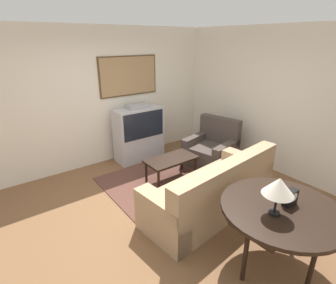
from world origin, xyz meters
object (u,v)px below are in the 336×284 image
Objects in this scene: armchair at (212,150)px; console_table at (281,212)px; table_lamp at (279,187)px; couch at (212,193)px; coffee_table at (171,161)px; mantel_clock at (290,197)px; tv at (139,133)px.

armchair is 2.71m from console_table.
table_lamp reaches higher than console_table.
armchair is at bearing -140.72° from couch.
coffee_table is at bearing 79.83° from table_lamp.
table_lamp is (-0.32, -1.14, 0.77)m from couch.
mantel_clock reaches higher than coffee_table.
tv is at bearing 85.48° from console_table.
tv is at bearing -98.52° from couch.
mantel_clock is (-1.23, -2.33, 0.57)m from armchair.
table_lamp is (-1.51, -2.33, 0.80)m from armchair.
couch is at bearing 87.97° from mantel_clock.
tv is 3.51m from table_lamp.
armchair is 2.89m from table_lamp.
tv reaches higher than mantel_clock.
mantel_clock is at bearing 82.40° from couch.
console_table is at bearing -94.52° from tv.
armchair is 6.14× the size of mantel_clock.
table_lamp is at bearing 68.82° from couch.
tv is 0.55× the size of couch.
console_table is at bearing -42.65° from armchair.
couch is at bearing -92.95° from tv.
couch reaches higher than console_table.
mantel_clock reaches higher than couch.
couch is 1.12m from coffee_table.
console_table is at bearing 76.77° from couch.
couch is 1.21m from console_table.
console_table is (-1.34, -2.32, 0.42)m from armchair.
mantel_clock is at bearing -0.18° from table_lamp.
console_table is (-0.15, -1.13, 0.39)m from couch.
tv is 3.44m from console_table.
couch is 1.68m from armchair.
mantel_clock is (-0.13, -2.26, 0.48)m from coffee_table.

